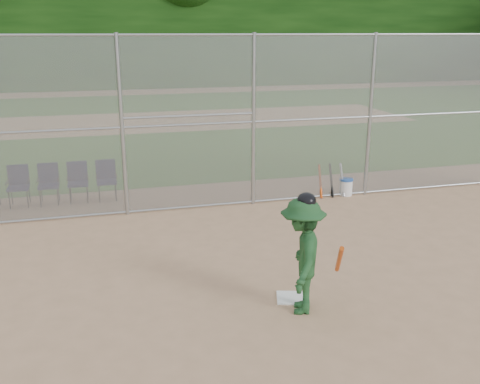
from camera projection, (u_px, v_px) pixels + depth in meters
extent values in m
plane|color=tan|center=(283.00, 307.00, 8.13)|extent=(100.00, 100.00, 0.00)
plane|color=#2C5F1C|center=(153.00, 121.00, 24.77)|extent=(100.00, 100.00, 0.00)
plane|color=tan|center=(153.00, 121.00, 24.77)|extent=(24.00, 24.00, 0.00)
cube|color=gray|center=(211.00, 124.00, 12.18)|extent=(16.00, 0.02, 4.00)
cylinder|color=#9EA3A8|center=(210.00, 35.00, 11.61)|extent=(16.00, 0.05, 0.05)
cube|color=black|center=(124.00, 10.00, 38.89)|extent=(80.00, 5.00, 11.00)
cube|color=white|center=(291.00, 298.00, 8.38)|extent=(0.55, 0.55, 0.02)
imported|color=#1F4D25|center=(302.00, 256.00, 7.79)|extent=(1.02, 1.30, 1.76)
ellipsoid|color=black|center=(304.00, 200.00, 7.55)|extent=(0.27, 0.30, 0.23)
cylinder|color=#CE4B13|center=(339.00, 259.00, 7.50)|extent=(0.30, 0.63, 0.64)
cylinder|color=white|center=(346.00, 188.00, 13.61)|extent=(0.33, 0.33, 0.39)
cylinder|color=#2551A4|center=(346.00, 180.00, 13.55)|extent=(0.35, 0.35, 0.05)
cylinder|color=#D84C14|center=(320.00, 181.00, 13.40)|extent=(0.06, 0.31, 0.83)
cylinder|color=black|center=(331.00, 180.00, 13.47)|extent=(0.06, 0.34, 0.82)
cylinder|color=#B2B2B7|center=(342.00, 180.00, 13.55)|extent=(0.06, 0.36, 0.81)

